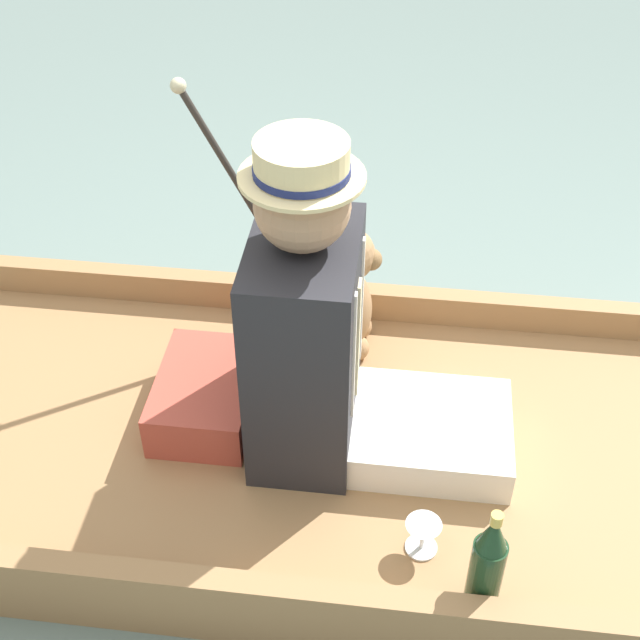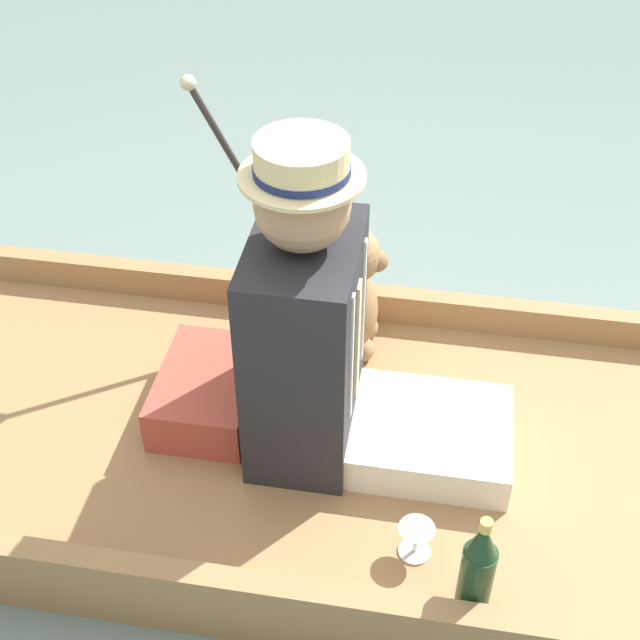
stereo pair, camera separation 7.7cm
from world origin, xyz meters
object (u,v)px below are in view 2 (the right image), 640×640
teddy_bear (353,293)px  wine_glass (416,536)px  walking_cane (252,191)px  champagne_bottle (477,571)px  seated_person (327,341)px

teddy_bear → wine_glass: bearing=19.6°
teddy_bear → walking_cane: 0.42m
wine_glass → champagne_bottle: champagne_bottle is taller
wine_glass → champagne_bottle: 0.21m
seated_person → teddy_bear: bearing=165.9°
teddy_bear → wine_glass: teddy_bear is taller
seated_person → wine_glass: (0.34, 0.27, -0.29)m
seated_person → teddy_bear: size_ratio=2.06×
wine_glass → walking_cane: size_ratio=0.12×
seated_person → champagne_bottle: (0.47, 0.41, -0.20)m
teddy_bear → walking_cane: (-0.09, -0.31, 0.26)m
champagne_bottle → teddy_bear: bearing=-155.2°
seated_person → walking_cane: seated_person is taller
walking_cane → wine_glass: bearing=35.2°
teddy_bear → walking_cane: bearing=-105.6°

